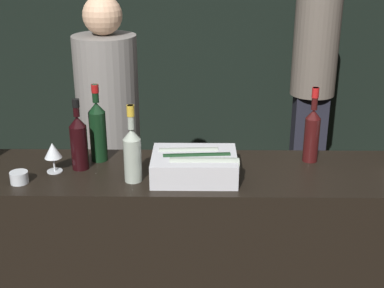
{
  "coord_description": "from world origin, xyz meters",
  "views": [
    {
      "loc": [
        0.03,
        -1.91,
        1.97
      ],
      "look_at": [
        0.0,
        0.28,
        1.11
      ],
      "focal_mm": 50.0,
      "sensor_mm": 36.0,
      "label": 1
    }
  ],
  "objects_px": {
    "wine_glass": "(53,151)",
    "person_in_hoodie": "(109,129)",
    "red_wine_bottle_tall": "(312,132)",
    "red_wine_bottle_black_foil": "(79,141)",
    "red_wine_bottle_burgundy": "(98,129)",
    "person_blond_tee": "(314,70)",
    "ice_bin_with_bottles": "(195,165)",
    "candle_votive": "(19,177)",
    "rose_wine_bottle": "(132,152)"
  },
  "relations": [
    {
      "from": "wine_glass",
      "to": "person_in_hoodie",
      "type": "height_order",
      "value": "person_in_hoodie"
    },
    {
      "from": "red_wine_bottle_tall",
      "to": "red_wine_bottle_black_foil",
      "type": "bearing_deg",
      "value": -174.55
    },
    {
      "from": "red_wine_bottle_tall",
      "to": "red_wine_bottle_burgundy",
      "type": "xyz_separation_m",
      "value": [
        -0.98,
        -0.0,
        0.01
      ]
    },
    {
      "from": "red_wine_bottle_tall",
      "to": "red_wine_bottle_black_foil",
      "type": "xyz_separation_m",
      "value": [
        -1.05,
        -0.1,
        -0.01
      ]
    },
    {
      "from": "red_wine_bottle_burgundy",
      "to": "person_blond_tee",
      "type": "xyz_separation_m",
      "value": [
        1.31,
        1.56,
        -0.1
      ]
    },
    {
      "from": "person_in_hoodie",
      "to": "person_blond_tee",
      "type": "xyz_separation_m",
      "value": [
        1.35,
        1.01,
        0.1
      ]
    },
    {
      "from": "ice_bin_with_bottles",
      "to": "person_in_hoodie",
      "type": "relative_size",
      "value": 0.22
    },
    {
      "from": "person_in_hoodie",
      "to": "candle_votive",
      "type": "bearing_deg",
      "value": 59.91
    },
    {
      "from": "red_wine_bottle_burgundy",
      "to": "wine_glass",
      "type": "bearing_deg",
      "value": -142.68
    },
    {
      "from": "candle_votive",
      "to": "person_in_hoodie",
      "type": "height_order",
      "value": "person_in_hoodie"
    },
    {
      "from": "red_wine_bottle_black_foil",
      "to": "person_in_hoodie",
      "type": "relative_size",
      "value": 0.19
    },
    {
      "from": "red_wine_bottle_tall",
      "to": "person_blond_tee",
      "type": "distance_m",
      "value": 1.6
    },
    {
      "from": "wine_glass",
      "to": "ice_bin_with_bottles",
      "type": "bearing_deg",
      "value": -4.46
    },
    {
      "from": "candle_votive",
      "to": "person_in_hoodie",
      "type": "relative_size",
      "value": 0.05
    },
    {
      "from": "wine_glass",
      "to": "person_in_hoodie",
      "type": "relative_size",
      "value": 0.08
    },
    {
      "from": "ice_bin_with_bottles",
      "to": "person_in_hoodie",
      "type": "xyz_separation_m",
      "value": [
        -0.49,
        0.74,
        -0.11
      ]
    },
    {
      "from": "red_wine_bottle_burgundy",
      "to": "red_wine_bottle_black_foil",
      "type": "xyz_separation_m",
      "value": [
        -0.07,
        -0.1,
        -0.02
      ]
    },
    {
      "from": "red_wine_bottle_tall",
      "to": "red_wine_bottle_burgundy",
      "type": "bearing_deg",
      "value": -179.82
    },
    {
      "from": "ice_bin_with_bottles",
      "to": "person_in_hoodie",
      "type": "height_order",
      "value": "person_in_hoodie"
    },
    {
      "from": "red_wine_bottle_burgundy",
      "to": "rose_wine_bottle",
      "type": "distance_m",
      "value": 0.29
    },
    {
      "from": "red_wine_bottle_tall",
      "to": "red_wine_bottle_black_foil",
      "type": "relative_size",
      "value": 1.08
    },
    {
      "from": "red_wine_bottle_black_foil",
      "to": "rose_wine_bottle",
      "type": "bearing_deg",
      "value": -26.6
    },
    {
      "from": "red_wine_bottle_burgundy",
      "to": "red_wine_bottle_black_foil",
      "type": "relative_size",
      "value": 1.12
    },
    {
      "from": "candle_votive",
      "to": "person_blond_tee",
      "type": "xyz_separation_m",
      "value": [
        1.6,
        1.82,
        0.03
      ]
    },
    {
      "from": "candle_votive",
      "to": "rose_wine_bottle",
      "type": "bearing_deg",
      "value": 3.46
    },
    {
      "from": "red_wine_bottle_black_foil",
      "to": "person_blond_tee",
      "type": "xyz_separation_m",
      "value": [
        1.37,
        1.66,
        -0.08
      ]
    },
    {
      "from": "wine_glass",
      "to": "red_wine_bottle_tall",
      "type": "distance_m",
      "value": 1.17
    },
    {
      "from": "ice_bin_with_bottles",
      "to": "person_blond_tee",
      "type": "xyz_separation_m",
      "value": [
        0.86,
        1.75,
        -0.0
      ]
    },
    {
      "from": "red_wine_bottle_tall",
      "to": "rose_wine_bottle",
      "type": "bearing_deg",
      "value": -164.14
    },
    {
      "from": "red_wine_bottle_black_foil",
      "to": "person_in_hoodie",
      "type": "xyz_separation_m",
      "value": [
        0.02,
        0.65,
        -0.18
      ]
    },
    {
      "from": "red_wine_bottle_burgundy",
      "to": "person_blond_tee",
      "type": "distance_m",
      "value": 2.04
    },
    {
      "from": "red_wine_bottle_burgundy",
      "to": "person_in_hoodie",
      "type": "relative_size",
      "value": 0.22
    },
    {
      "from": "ice_bin_with_bottles",
      "to": "wine_glass",
      "type": "relative_size",
      "value": 2.73
    },
    {
      "from": "ice_bin_with_bottles",
      "to": "candle_votive",
      "type": "height_order",
      "value": "ice_bin_with_bottles"
    },
    {
      "from": "rose_wine_bottle",
      "to": "ice_bin_with_bottles",
      "type": "bearing_deg",
      "value": 8.51
    },
    {
      "from": "rose_wine_bottle",
      "to": "person_blond_tee",
      "type": "xyz_separation_m",
      "value": [
        1.12,
        1.79,
        -0.08
      ]
    },
    {
      "from": "ice_bin_with_bottles",
      "to": "red_wine_bottle_black_foil",
      "type": "bearing_deg",
      "value": 170.44
    },
    {
      "from": "wine_glass",
      "to": "candle_votive",
      "type": "xyz_separation_m",
      "value": [
        -0.12,
        -0.12,
        -0.07
      ]
    },
    {
      "from": "red_wine_bottle_burgundy",
      "to": "red_wine_bottle_black_foil",
      "type": "height_order",
      "value": "red_wine_bottle_burgundy"
    },
    {
      "from": "wine_glass",
      "to": "candle_votive",
      "type": "distance_m",
      "value": 0.18
    },
    {
      "from": "ice_bin_with_bottles",
      "to": "person_in_hoodie",
      "type": "bearing_deg",
      "value": 123.65
    },
    {
      "from": "rose_wine_bottle",
      "to": "person_in_hoodie",
      "type": "distance_m",
      "value": 0.83
    },
    {
      "from": "rose_wine_bottle",
      "to": "person_in_hoodie",
      "type": "relative_size",
      "value": 0.2
    },
    {
      "from": "person_in_hoodie",
      "to": "wine_glass",
      "type": "bearing_deg",
      "value": 66.4
    },
    {
      "from": "wine_glass",
      "to": "red_wine_bottle_black_foil",
      "type": "distance_m",
      "value": 0.12
    },
    {
      "from": "rose_wine_bottle",
      "to": "person_blond_tee",
      "type": "height_order",
      "value": "person_blond_tee"
    },
    {
      "from": "red_wine_bottle_tall",
      "to": "person_in_hoodie",
      "type": "height_order",
      "value": "person_in_hoodie"
    },
    {
      "from": "ice_bin_with_bottles",
      "to": "red_wine_bottle_tall",
      "type": "distance_m",
      "value": 0.57
    },
    {
      "from": "red_wine_bottle_black_foil",
      "to": "red_wine_bottle_tall",
      "type": "bearing_deg",
      "value": 5.45
    },
    {
      "from": "person_in_hoodie",
      "to": "rose_wine_bottle",
      "type": "bearing_deg",
      "value": 93.53
    }
  ]
}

